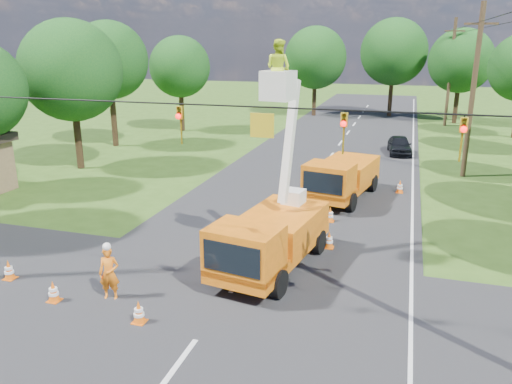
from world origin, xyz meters
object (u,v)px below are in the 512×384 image
(second_truck, at_px, (342,177))
(traffic_cone_8, at_px, (139,312))
(tree_far_c, at_px, (461,61))
(traffic_cone_3, at_px, (330,215))
(traffic_cone_2, at_px, (329,240))
(distant_car, at_px, (400,145))
(ground_worker, at_px, (109,273))
(traffic_cone_5, at_px, (9,270))
(bucket_truck, at_px, (271,225))
(tree_left_f, at_px, (180,67))
(pole_right_mid, at_px, (473,91))
(tree_far_a, at_px, (316,58))
(traffic_cone_7, at_px, (400,187))
(tree_far_b, at_px, (394,52))
(tree_left_d, at_px, (71,71))
(traffic_cone_4, at_px, (53,292))
(pole_right_far, at_px, (450,72))
(tree_left_e, at_px, (109,60))

(second_truck, relative_size, traffic_cone_8, 9.00)
(tree_far_c, bearing_deg, traffic_cone_3, -102.97)
(second_truck, xyz_separation_m, traffic_cone_2, (0.43, -6.59, -0.83))
(traffic_cone_2, bearing_deg, distant_car, 83.49)
(ground_worker, distance_m, distant_car, 26.15)
(traffic_cone_2, xyz_separation_m, traffic_cone_5, (-10.03, -5.89, 0.00))
(second_truck, distance_m, ground_worker, 13.79)
(bucket_truck, height_order, traffic_cone_8, bucket_truck)
(bucket_truck, bearing_deg, tree_left_f, 129.97)
(distant_car, height_order, traffic_cone_3, distant_car)
(pole_right_mid, xyz_separation_m, tree_far_a, (-13.50, 23.00, 1.08))
(traffic_cone_7, height_order, tree_far_b, tree_far_b)
(traffic_cone_7, distance_m, tree_far_a, 30.13)
(second_truck, distance_m, tree_left_f, 24.25)
(pole_right_mid, bearing_deg, tree_far_c, 87.40)
(tree_far_b, bearing_deg, pole_right_mid, -77.59)
(traffic_cone_3, bearing_deg, tree_left_d, 162.25)
(traffic_cone_4, xyz_separation_m, tree_left_d, (-9.89, 15.20, 5.77))
(bucket_truck, relative_size, tree_far_a, 0.83)
(second_truck, bearing_deg, traffic_cone_8, -95.28)
(traffic_cone_3, height_order, traffic_cone_5, same)
(traffic_cone_3, height_order, pole_right_far, pole_right_far)
(traffic_cone_4, height_order, tree_left_d, tree_left_d)
(pole_right_far, distance_m, tree_left_d, 34.33)
(traffic_cone_2, bearing_deg, tree_left_f, 126.33)
(pole_right_far, xyz_separation_m, tree_left_d, (-23.50, -25.00, 1.02))
(traffic_cone_2, height_order, traffic_cone_8, same)
(traffic_cone_8, distance_m, tree_left_e, 27.67)
(tree_left_e, height_order, tree_far_a, tree_far_a)
(distant_car, xyz_separation_m, traffic_cone_3, (-2.58, -15.81, -0.29))
(bucket_truck, height_order, ground_worker, bucket_truck)
(traffic_cone_3, height_order, traffic_cone_4, same)
(bucket_truck, relative_size, tree_left_f, 0.94)
(traffic_cone_7, bearing_deg, tree_far_a, 109.60)
(pole_right_far, distance_m, tree_far_c, 2.43)
(traffic_cone_7, bearing_deg, traffic_cone_2, -105.95)
(bucket_truck, bearing_deg, tree_left_d, 154.27)
(traffic_cone_3, distance_m, tree_far_a, 34.67)
(traffic_cone_5, bearing_deg, tree_left_d, 117.35)
(ground_worker, height_order, pole_right_far, pole_right_far)
(distant_car, distance_m, traffic_cone_5, 27.56)
(traffic_cone_3, distance_m, traffic_cone_7, 6.30)
(ground_worker, relative_size, traffic_cone_7, 2.48)
(second_truck, distance_m, pole_right_mid, 10.22)
(second_truck, bearing_deg, traffic_cone_4, -107.28)
(pole_right_far, xyz_separation_m, tree_left_e, (-25.30, -18.00, 1.38))
(traffic_cone_2, distance_m, tree_left_d, 20.24)
(pole_right_far, bearing_deg, traffic_cone_5, -112.22)
(second_truck, relative_size, traffic_cone_2, 9.00)
(second_truck, distance_m, distant_car, 12.52)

